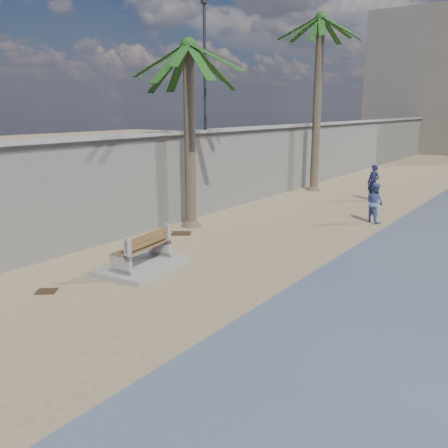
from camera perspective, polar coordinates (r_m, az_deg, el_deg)
The scene contains 11 objects.
ground_plane at distance 9.45m, azimuth -24.11°, elevation -15.86°, with size 140.00×140.00×0.00m, color #987E5D.
seawall at distance 27.09m, azimuth 8.24°, elevation 7.84°, with size 0.45×70.00×3.50m, color gray.
wall_cap at distance 26.97m, azimuth 8.37°, elevation 11.64°, with size 0.80×70.00×0.12m, color gray.
bench_far at distance 13.75m, azimuth -9.82°, elevation -3.47°, with size 2.02×2.70×1.05m.
palm_mid at distance 18.14m, azimuth -4.32°, elevation 20.35°, with size 5.00×5.00×7.56m.
palm_back at distance 27.14m, azimuth 11.60°, elevation 22.80°, with size 5.00×5.00×9.93m.
streetlight at distance 20.28m, azimuth -2.34°, elevation 19.87°, with size 0.28×0.28×5.12m.
person_a at distance 24.63m, azimuth 17.54°, elevation 5.06°, with size 0.74×0.50×2.06m, color #15183B.
person_b at distance 19.86m, azimuth 17.70°, elevation 2.70°, with size 0.86×0.67×1.79m, color #4D60A0.
debris_c at distance 17.46m, azimuth -5.16°, elevation -1.12°, with size 0.71×0.57×0.03m, color #382616.
debris_d at distance 12.80m, azimuth -20.58°, elevation -7.58°, with size 0.48×0.38×0.03m, color #382616.
Camera 1 is at (7.38, -3.84, 4.48)m, focal length 38.00 mm.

